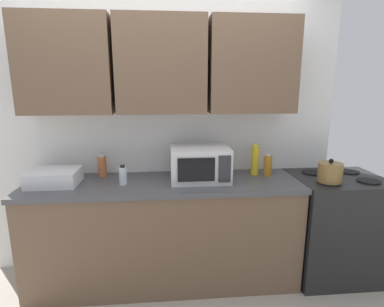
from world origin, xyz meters
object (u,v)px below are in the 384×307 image
object	(u,v)px
bottle_yellow_mustard	(255,160)
microwave	(200,164)
stove_range	(334,225)
kettle	(330,172)
bottle_spice_jar	(102,166)
bottle_amber_vinegar	(268,165)
dish_rack	(54,177)
bottle_clear_tall	(123,176)

from	to	relation	value
bottle_yellow_mustard	microwave	bearing A→B (deg)	-167.35
stove_range	bottle_yellow_mustard	size ratio (longest dim) A/B	3.31
stove_range	bottle_yellow_mustard	world-z (taller)	bottle_yellow_mustard
kettle	bottle_spice_jar	bearing A→B (deg)	169.30
kettle	bottle_amber_vinegar	distance (m)	0.50
bottle_amber_vinegar	bottle_yellow_mustard	distance (m)	0.12
stove_range	kettle	size ratio (longest dim) A/B	4.78
kettle	bottle_spice_jar	distance (m)	1.90
dish_rack	bottle_clear_tall	distance (m)	0.55
kettle	bottle_amber_vinegar	world-z (taller)	kettle
stove_range	bottle_amber_vinegar	world-z (taller)	bottle_amber_vinegar
kettle	bottle_yellow_mustard	xyz separation A→B (m)	(-0.53, 0.29, 0.04)
dish_rack	bottle_clear_tall	bearing A→B (deg)	-4.98
stove_range	bottle_spice_jar	bearing A→B (deg)	174.05
bottle_spice_jar	dish_rack	bearing A→B (deg)	-150.45
stove_range	microwave	world-z (taller)	microwave
dish_rack	bottle_spice_jar	world-z (taller)	bottle_spice_jar
microwave	stove_range	bearing A→B (deg)	-1.77
dish_rack	bottle_yellow_mustard	size ratio (longest dim) A/B	1.38
bottle_amber_vinegar	bottle_spice_jar	bearing A→B (deg)	175.88
bottle_clear_tall	bottle_yellow_mustard	size ratio (longest dim) A/B	0.58
kettle	dish_rack	world-z (taller)	kettle
stove_range	kettle	xyz separation A→B (m)	(-0.17, -0.14, 0.54)
microwave	bottle_yellow_mustard	distance (m)	0.51
stove_range	dish_rack	distance (m)	2.42
microwave	bottle_clear_tall	bearing A→B (deg)	-174.05
kettle	bottle_clear_tall	size ratio (longest dim) A/B	1.20
microwave	bottle_yellow_mustard	bearing A→B (deg)	12.65
bottle_clear_tall	bottle_amber_vinegar	xyz separation A→B (m)	(1.22, 0.14, 0.02)
stove_range	bottle_clear_tall	xyz separation A→B (m)	(-1.83, -0.03, 0.52)
bottle_amber_vinegar	bottle_yellow_mustard	xyz separation A→B (m)	(-0.10, 0.04, 0.04)
dish_rack	bottle_amber_vinegar	distance (m)	1.77
microwave	bottle_yellow_mustard	world-z (taller)	microwave
bottle_clear_tall	bottle_yellow_mustard	bearing A→B (deg)	8.97
kettle	bottle_yellow_mustard	world-z (taller)	bottle_yellow_mustard
stove_range	bottle_yellow_mustard	xyz separation A→B (m)	(-0.70, 0.15, 0.58)
kettle	bottle_amber_vinegar	bearing A→B (deg)	150.02
microwave	dish_rack	size ratio (longest dim) A/B	1.26
bottle_clear_tall	bottle_spice_jar	world-z (taller)	bottle_spice_jar
stove_range	dish_rack	size ratio (longest dim) A/B	2.40
stove_range	kettle	distance (m)	0.58
microwave	bottle_spice_jar	distance (m)	0.85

